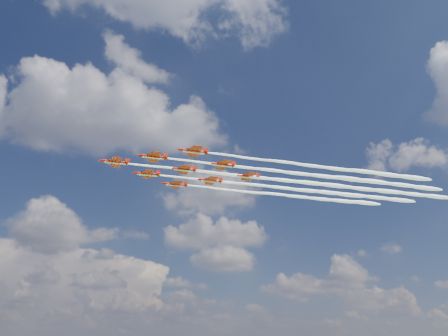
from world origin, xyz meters
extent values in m
cylinder|color=#B7190A|center=(-27.97, 0.92, 86.71)|extent=(6.98, 1.75, 0.95)
cone|color=#B7190A|center=(-32.26, 0.42, 86.71)|extent=(1.83, 1.15, 0.95)
cone|color=#B7190A|center=(-23.93, 1.39, 86.71)|extent=(1.39, 1.01, 0.86)
ellipsoid|color=black|center=(-29.68, 0.72, 87.10)|extent=(1.88, 0.99, 0.62)
cube|color=#B7190A|center=(-27.54, 0.97, 86.67)|extent=(3.67, 8.22, 0.12)
cube|color=#B7190A|center=(-24.53, 1.32, 86.71)|extent=(1.56, 3.23, 0.10)
cube|color=#B7190A|center=(-24.36, 1.34, 87.49)|extent=(1.39, 0.28, 1.56)
cube|color=silver|center=(-27.97, 0.92, 86.28)|extent=(6.53, 1.53, 0.10)
cylinder|color=#B7190A|center=(-16.50, -5.02, 86.71)|extent=(6.98, 1.75, 0.95)
cone|color=#B7190A|center=(-20.79, -5.52, 86.71)|extent=(1.83, 1.15, 0.95)
cone|color=#B7190A|center=(-12.47, -4.55, 86.71)|extent=(1.39, 1.01, 0.86)
ellipsoid|color=black|center=(-18.22, -5.22, 87.10)|extent=(1.88, 0.99, 0.62)
cube|color=#B7190A|center=(-16.07, -4.97, 86.67)|extent=(3.67, 8.22, 0.12)
cube|color=#B7190A|center=(-13.07, -4.62, 86.71)|extent=(1.56, 3.23, 0.10)
cube|color=#B7190A|center=(-12.90, -4.60, 87.49)|extent=(1.39, 0.28, 1.56)
cube|color=silver|center=(-16.50, -5.02, 86.28)|extent=(6.53, 1.53, 0.10)
cylinder|color=#B7190A|center=(-18.18, 9.35, 86.71)|extent=(6.98, 1.75, 0.95)
cone|color=#B7190A|center=(-22.47, 8.84, 86.71)|extent=(1.83, 1.15, 0.95)
cone|color=#B7190A|center=(-14.15, 9.82, 86.71)|extent=(1.39, 1.01, 0.86)
ellipsoid|color=black|center=(-19.90, 9.15, 87.10)|extent=(1.88, 0.99, 0.62)
cube|color=#B7190A|center=(-17.75, 9.40, 86.67)|extent=(3.67, 8.22, 0.12)
cube|color=#B7190A|center=(-14.75, 9.75, 86.71)|extent=(1.56, 3.23, 0.10)
cube|color=#B7190A|center=(-14.58, 9.77, 87.49)|extent=(1.39, 0.28, 1.56)
cube|color=silver|center=(-18.18, 9.35, 86.28)|extent=(6.53, 1.53, 0.10)
cylinder|color=#B7190A|center=(-5.04, -10.96, 86.71)|extent=(6.98, 1.75, 0.95)
cone|color=#B7190A|center=(-9.33, -11.46, 86.71)|extent=(1.83, 1.15, 0.95)
cone|color=#B7190A|center=(-1.00, -10.49, 86.71)|extent=(1.39, 1.01, 0.86)
ellipsoid|color=black|center=(-6.75, -11.16, 87.10)|extent=(1.88, 0.99, 0.62)
cube|color=#B7190A|center=(-4.61, -10.91, 86.67)|extent=(3.67, 8.22, 0.12)
cube|color=#B7190A|center=(-1.60, -10.56, 86.71)|extent=(1.56, 3.23, 0.10)
cube|color=#B7190A|center=(-1.43, -10.54, 87.49)|extent=(1.39, 0.28, 1.56)
cube|color=silver|center=(-5.04, -10.96, 86.28)|extent=(6.53, 1.53, 0.10)
cylinder|color=#B7190A|center=(-6.72, 3.41, 86.71)|extent=(6.98, 1.75, 0.95)
cone|color=#B7190A|center=(-11.01, 2.91, 86.71)|extent=(1.83, 1.15, 0.95)
cone|color=#B7190A|center=(-2.68, 3.88, 86.71)|extent=(1.39, 1.01, 0.86)
ellipsoid|color=black|center=(-8.43, 3.21, 87.10)|extent=(1.88, 0.99, 0.62)
cube|color=#B7190A|center=(-6.29, 3.46, 86.67)|extent=(3.67, 8.22, 0.12)
cube|color=#B7190A|center=(-3.28, 3.81, 86.71)|extent=(1.56, 3.23, 0.10)
cube|color=#B7190A|center=(-3.11, 3.83, 87.49)|extent=(1.39, 0.28, 1.56)
cube|color=silver|center=(-6.72, 3.41, 86.28)|extent=(6.53, 1.53, 0.10)
cylinder|color=#B7190A|center=(-8.40, 17.77, 86.71)|extent=(6.98, 1.75, 0.95)
cone|color=#B7190A|center=(-12.69, 17.27, 86.71)|extent=(1.83, 1.15, 0.95)
cone|color=#B7190A|center=(-4.36, 18.25, 86.71)|extent=(1.39, 1.01, 0.86)
ellipsoid|color=black|center=(-10.12, 17.57, 87.10)|extent=(1.88, 0.99, 0.62)
cube|color=#B7190A|center=(-7.97, 17.82, 86.67)|extent=(3.67, 8.22, 0.12)
cube|color=#B7190A|center=(-4.97, 18.18, 86.71)|extent=(1.56, 3.23, 0.10)
cube|color=#B7190A|center=(-4.79, 18.20, 87.49)|extent=(1.39, 0.28, 1.56)
cube|color=silver|center=(-8.40, 17.77, 86.28)|extent=(6.53, 1.53, 0.10)
cylinder|color=#B7190A|center=(4.75, -2.53, 86.71)|extent=(6.98, 1.75, 0.95)
cone|color=#B7190A|center=(0.46, -3.03, 86.71)|extent=(1.83, 1.15, 0.95)
cone|color=#B7190A|center=(8.78, -2.06, 86.71)|extent=(1.39, 1.01, 0.86)
ellipsoid|color=black|center=(3.03, -2.73, 87.10)|extent=(1.88, 0.99, 0.62)
cube|color=#B7190A|center=(5.18, -2.48, 86.67)|extent=(3.67, 8.22, 0.12)
cube|color=#B7190A|center=(8.18, -2.13, 86.71)|extent=(1.56, 3.23, 0.10)
cube|color=#B7190A|center=(8.35, -2.11, 87.49)|extent=(1.39, 0.28, 1.56)
cube|color=silver|center=(4.75, -2.53, 86.28)|extent=(6.53, 1.53, 0.10)
cylinder|color=#B7190A|center=(3.07, 11.83, 86.71)|extent=(6.98, 1.75, 0.95)
cone|color=#B7190A|center=(-1.22, 11.33, 86.71)|extent=(1.83, 1.15, 0.95)
cone|color=#B7190A|center=(7.10, 12.31, 86.71)|extent=(1.39, 1.01, 0.86)
ellipsoid|color=black|center=(1.35, 11.63, 87.10)|extent=(1.88, 0.99, 0.62)
cube|color=#B7190A|center=(3.50, 11.88, 86.67)|extent=(3.67, 8.22, 0.12)
cube|color=#B7190A|center=(6.50, 12.24, 86.71)|extent=(1.56, 3.23, 0.10)
cube|color=#B7190A|center=(6.67, 12.26, 87.49)|extent=(1.39, 0.28, 1.56)
cube|color=silver|center=(3.07, 11.83, 86.28)|extent=(6.53, 1.53, 0.10)
cylinder|color=#B7190A|center=(14.53, 5.89, 86.71)|extent=(6.98, 1.75, 0.95)
cone|color=#B7190A|center=(10.24, 5.39, 86.71)|extent=(1.83, 1.15, 0.95)
cone|color=#B7190A|center=(18.57, 6.37, 86.71)|extent=(1.39, 1.01, 0.86)
ellipsoid|color=black|center=(12.82, 5.69, 87.10)|extent=(1.88, 0.99, 0.62)
cube|color=#B7190A|center=(14.96, 5.95, 86.67)|extent=(3.67, 8.22, 0.12)
cube|color=#B7190A|center=(17.96, 6.30, 86.71)|extent=(1.56, 3.23, 0.10)
cube|color=#B7190A|center=(18.14, 6.32, 87.49)|extent=(1.39, 0.28, 1.56)
cube|color=silver|center=(14.53, 5.89, 86.28)|extent=(6.53, 1.53, 0.10)
camera|label=1|loc=(-15.69, -125.59, 34.14)|focal=35.00mm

